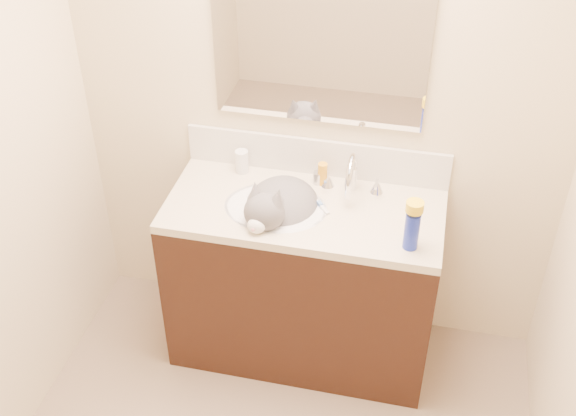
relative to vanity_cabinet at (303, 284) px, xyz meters
The scene contains 16 objects.
room_shell 1.45m from the vanity_cabinet, 90.00° to the right, with size 2.24×2.54×2.52m.
vanity_cabinet is the anchor object (origin of this frame).
counter_slab 0.43m from the vanity_cabinet, ahead, with size 1.20×0.55×0.04m, color beige.
basin 0.40m from the vanity_cabinet, 165.96° to the right, with size 0.45×0.36×0.14m, color white.
faucet 0.58m from the vanity_cabinet, 37.29° to the left, with size 0.28×0.20×0.21m.
cat 0.45m from the vanity_cabinet, 169.86° to the right, with size 0.40×0.49×0.34m.
backsplash 0.60m from the vanity_cabinet, 90.00° to the left, with size 1.20×0.02×0.18m, color silver.
mirror 1.16m from the vanity_cabinet, 90.00° to the left, with size 0.90×0.02×0.80m, color white.
pill_bottle 0.64m from the vanity_cabinet, 148.54° to the left, with size 0.06×0.06×0.11m, color silver.
pill_label 0.63m from the vanity_cabinet, 148.54° to the left, with size 0.06×0.06×0.04m, color orange.
silver_jar 0.52m from the vanity_cabinet, 82.61° to the left, with size 0.05×0.05×0.06m, color #B7B7BC.
amber_bottle 0.54m from the vanity_cabinet, 76.89° to the left, with size 0.04×0.04×0.11m, color orange.
toothbrush 0.46m from the vanity_cabinet, 21.11° to the left, with size 0.02×0.15×0.01m, color silver.
toothbrush_head 0.46m from the vanity_cabinet, 21.11° to the left, with size 0.02×0.03×0.02m, color #5E89C9.
spray_can 0.73m from the vanity_cabinet, 20.00° to the right, with size 0.06×0.06×0.16m, color #1727A4.
spray_cap 0.82m from the vanity_cabinet, 20.00° to the right, with size 0.07×0.07×0.04m, color yellow.
Camera 1 is at (0.48, -1.47, 2.72)m, focal length 45.00 mm.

